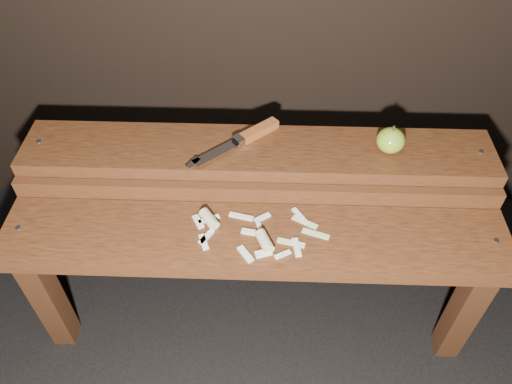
{
  "coord_description": "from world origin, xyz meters",
  "views": [
    {
      "loc": [
        0.03,
        -0.79,
        1.33
      ],
      "look_at": [
        0.0,
        0.06,
        0.45
      ],
      "focal_mm": 35.0,
      "sensor_mm": 36.0,
      "label": 1
    }
  ],
  "objects_px": {
    "knife": "(248,136)",
    "apple": "(391,140)",
    "bench_rear_tier": "(257,173)",
    "bench_front_tier": "(254,256)"
  },
  "relations": [
    {
      "from": "bench_front_tier",
      "to": "knife",
      "type": "bearing_deg",
      "value": 95.48
    },
    {
      "from": "bench_rear_tier",
      "to": "apple",
      "type": "relative_size",
      "value": 15.96
    },
    {
      "from": "apple",
      "to": "bench_rear_tier",
      "type": "bearing_deg",
      "value": -179.25
    },
    {
      "from": "bench_rear_tier",
      "to": "knife",
      "type": "xyz_separation_m",
      "value": [
        -0.02,
        0.03,
        0.1
      ]
    },
    {
      "from": "apple",
      "to": "knife",
      "type": "distance_m",
      "value": 0.36
    },
    {
      "from": "bench_rear_tier",
      "to": "knife",
      "type": "bearing_deg",
      "value": 127.96
    },
    {
      "from": "bench_front_tier",
      "to": "apple",
      "type": "height_order",
      "value": "apple"
    },
    {
      "from": "knife",
      "to": "apple",
      "type": "bearing_deg",
      "value": -4.44
    },
    {
      "from": "bench_front_tier",
      "to": "bench_rear_tier",
      "type": "xyz_separation_m",
      "value": [
        0.0,
        0.23,
        0.06
      ]
    },
    {
      "from": "apple",
      "to": "knife",
      "type": "height_order",
      "value": "apple"
    }
  ]
}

